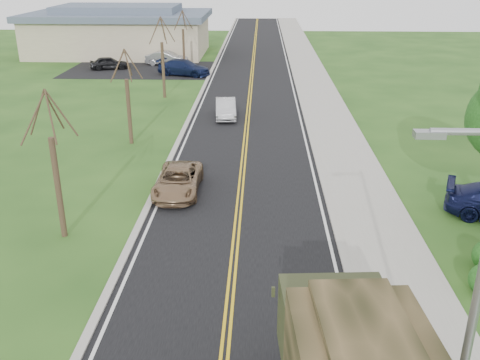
{
  "coord_description": "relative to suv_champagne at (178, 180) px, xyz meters",
  "views": [
    {
      "loc": [
        0.93,
        -9.01,
        10.38
      ],
      "look_at": [
        0.09,
        11.9,
        1.8
      ],
      "focal_mm": 40.0,
      "sensor_mm": 36.0,
      "label": 1
    }
  ],
  "objects": [
    {
      "name": "suv_champagne",
      "position": [
        0.0,
        0.0,
        0.0
      ],
      "size": [
        2.06,
        4.47,
        1.24
      ],
      "primitive_type": "imported",
      "rotation": [
        0.0,
        0.0,
        -0.0
      ],
      "color": "#8C6E4F",
      "rests_on": "ground"
    },
    {
      "name": "bare_tree_d",
      "position": [
        -4.0,
        31.41,
        1.93
      ],
      "size": [
        1.88,
        2.2,
        5.91
      ],
      "color": "#38281C",
      "rests_on": "ground"
    },
    {
      "name": "bare_tree_c",
      "position": [
        -4.0,
        19.41,
        2.15
      ],
      "size": [
        2.04,
        2.39,
        6.42
      ],
      "color": "#38281C",
      "rests_on": "ground"
    },
    {
      "name": "sedan_silver",
      "position": [
        1.43,
        13.5,
        0.04
      ],
      "size": [
        1.71,
        4.09,
        1.31
      ],
      "primitive_type": "imported",
      "rotation": [
        0.0,
        0.0,
        0.08
      ],
      "color": "silver",
      "rests_on": "ground"
    },
    {
      "name": "lot_car_navy",
      "position": [
        -3.64,
        28.65,
        0.13
      ],
      "size": [
        5.6,
        3.5,
        1.51
      ],
      "primitive_type": "imported",
      "rotation": [
        0.0,
        0.0,
        1.29
      ],
      "color": "#10193B",
      "rests_on": "ground"
    },
    {
      "name": "street_light",
      "position": [
        7.9,
        -15.09,
        3.81
      ],
      "size": [
        1.65,
        0.22,
        8.0
      ],
      "color": "gray",
      "rests_on": "ground"
    },
    {
      "name": "lot_car_silver",
      "position": [
        -6.21,
        33.91,
        0.12
      ],
      "size": [
        4.75,
        2.47,
        1.49
      ],
      "primitive_type": "imported",
      "rotation": [
        0.0,
        0.0,
        1.37
      ],
      "color": "#9D9EA2",
      "rests_on": "ground"
    },
    {
      "name": "bare_tree_a",
      "position": [
        -4.0,
        -4.59,
        2.0
      ],
      "size": [
        1.93,
        2.26,
        6.08
      ],
      "color": "#38281C",
      "rests_on": "ground"
    },
    {
      "name": "road",
      "position": [
        3.0,
        25.41,
        -0.62
      ],
      "size": [
        8.0,
        120.0,
        0.01
      ],
      "primitive_type": "cube",
      "color": "black",
      "rests_on": "ground"
    },
    {
      "name": "commercial_building",
      "position": [
        -12.98,
        41.38,
        2.06
      ],
      "size": [
        25.5,
        21.5,
        5.65
      ],
      "color": "tan",
      "rests_on": "ground"
    },
    {
      "name": "sidewalk_right",
      "position": [
        8.9,
        25.41,
        -0.57
      ],
      "size": [
        3.2,
        120.0,
        0.1
      ],
      "primitive_type": "cube",
      "color": "#9E998E",
      "rests_on": "ground"
    },
    {
      "name": "bare_tree_b",
      "position": [
        -4.0,
        7.41,
        1.85
      ],
      "size": [
        1.83,
        2.14,
        5.73
      ],
      "color": "#38281C",
      "rests_on": "ground"
    },
    {
      "name": "lot_car_dark",
      "position": [
        -11.84,
        31.44,
        0.03
      ],
      "size": [
        4.12,
        2.57,
        1.31
      ],
      "primitive_type": "imported",
      "rotation": [
        0.0,
        0.0,
        1.86
      ],
      "color": "black",
      "rests_on": "ground"
    },
    {
      "name": "curb_left",
      "position": [
        -1.15,
        25.41,
        -0.57
      ],
      "size": [
        0.3,
        120.0,
        0.1
      ],
      "primitive_type": "cube",
      "color": "#9E998E",
      "rests_on": "ground"
    },
    {
      "name": "curb_right",
      "position": [
        7.15,
        25.41,
        -0.56
      ],
      "size": [
        0.3,
        120.0,
        0.12
      ],
      "primitive_type": "cube",
      "color": "#9E998E",
      "rests_on": "ground"
    }
  ]
}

